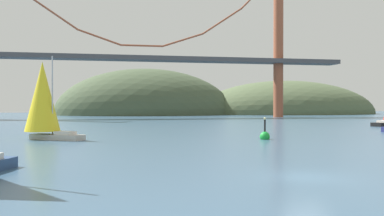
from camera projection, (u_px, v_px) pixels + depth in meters
name	position (u px, v px, depth m)	size (l,w,h in m)	color
ground_plane	(305.00, 177.00, 22.61)	(360.00, 360.00, 0.00)	#385670
headland_right	(287.00, 114.00, 167.03)	(72.05, 44.00, 25.81)	#4C5B3D
headland_center	(146.00, 114.00, 155.76)	(65.10, 44.00, 33.26)	#425138
suspension_bridge	(142.00, 50.00, 115.41)	(114.56, 6.00, 42.31)	brown
sailboat_yellow_sail	(43.00, 99.00, 46.71)	(7.32, 6.23, 9.04)	#B7B2A8
channel_buoy	(265.00, 136.00, 46.51)	(1.10, 1.10, 2.64)	green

